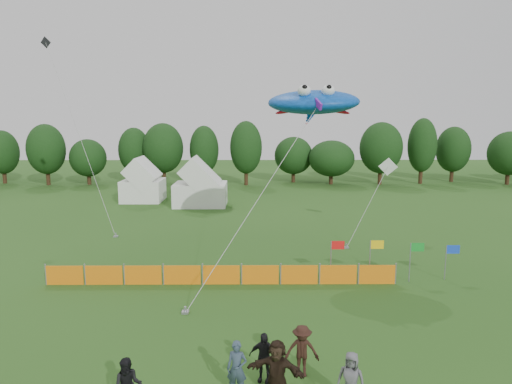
{
  "coord_description": "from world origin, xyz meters",
  "views": [
    {
      "loc": [
        -0.15,
        -13.89,
        8.4
      ],
      "look_at": [
        0.0,
        6.0,
        5.2
      ],
      "focal_mm": 32.0,
      "sensor_mm": 36.0,
      "label": 1
    }
  ],
  "objects_px": {
    "tent_right": "(200,187)",
    "spectator_d": "(264,357)",
    "spectator_c": "(302,351)",
    "tent_left": "(143,183)",
    "barrier_fence": "(221,275)",
    "stingray_kite": "(313,103)",
    "spectator_e": "(351,380)",
    "spectator_a": "(237,369)",
    "spectator_f": "(277,371)"
  },
  "relations": [
    {
      "from": "tent_right",
      "to": "spectator_d",
      "type": "bearing_deg",
      "value": -79.82
    },
    {
      "from": "spectator_c",
      "to": "tent_left",
      "type": "bearing_deg",
      "value": 115.78
    },
    {
      "from": "tent_right",
      "to": "barrier_fence",
      "type": "bearing_deg",
      "value": -80.85
    },
    {
      "from": "tent_left",
      "to": "stingray_kite",
      "type": "relative_size",
      "value": 0.27
    },
    {
      "from": "spectator_d",
      "to": "tent_right",
      "type": "bearing_deg",
      "value": 114.87
    },
    {
      "from": "spectator_d",
      "to": "spectator_e",
      "type": "xyz_separation_m",
      "value": [
        2.54,
        -1.32,
        0.01
      ]
    },
    {
      "from": "barrier_fence",
      "to": "spectator_d",
      "type": "xyz_separation_m",
      "value": [
        1.97,
        -8.74,
        0.32
      ]
    },
    {
      "from": "spectator_a",
      "to": "spectator_d",
      "type": "distance_m",
      "value": 1.13
    },
    {
      "from": "spectator_e",
      "to": "tent_left",
      "type": "bearing_deg",
      "value": 134.5
    },
    {
      "from": "spectator_c",
      "to": "spectator_d",
      "type": "distance_m",
      "value": 1.3
    },
    {
      "from": "spectator_a",
      "to": "stingray_kite",
      "type": "distance_m",
      "value": 17.28
    },
    {
      "from": "tent_right",
      "to": "spectator_c",
      "type": "relative_size",
      "value": 2.93
    },
    {
      "from": "tent_left",
      "to": "spectator_d",
      "type": "bearing_deg",
      "value": -70.5
    },
    {
      "from": "spectator_c",
      "to": "spectator_d",
      "type": "height_order",
      "value": "spectator_c"
    },
    {
      "from": "barrier_fence",
      "to": "spectator_c",
      "type": "height_order",
      "value": "spectator_c"
    },
    {
      "from": "barrier_fence",
      "to": "stingray_kite",
      "type": "relative_size",
      "value": 1.16
    },
    {
      "from": "tent_right",
      "to": "spectator_f",
      "type": "height_order",
      "value": "tent_right"
    },
    {
      "from": "spectator_f",
      "to": "barrier_fence",
      "type": "bearing_deg",
      "value": 123.09
    },
    {
      "from": "barrier_fence",
      "to": "stingray_kite",
      "type": "bearing_deg",
      "value": 44.09
    },
    {
      "from": "spectator_d",
      "to": "stingray_kite",
      "type": "height_order",
      "value": "stingray_kite"
    },
    {
      "from": "spectator_f",
      "to": "spectator_e",
      "type": "bearing_deg",
      "value": 11.92
    },
    {
      "from": "spectator_a",
      "to": "spectator_d",
      "type": "relative_size",
      "value": 1.06
    },
    {
      "from": "tent_right",
      "to": "spectator_a",
      "type": "xyz_separation_m",
      "value": [
        4.61,
        -31.11,
        -0.95
      ]
    },
    {
      "from": "spectator_d",
      "to": "spectator_f",
      "type": "bearing_deg",
      "value": -55.37
    },
    {
      "from": "spectator_e",
      "to": "stingray_kite",
      "type": "relative_size",
      "value": 0.11
    },
    {
      "from": "tent_right",
      "to": "stingray_kite",
      "type": "distance_m",
      "value": 20.17
    },
    {
      "from": "spectator_d",
      "to": "stingray_kite",
      "type": "xyz_separation_m",
      "value": [
        3.22,
        13.76,
        8.51
      ]
    },
    {
      "from": "tent_left",
      "to": "tent_right",
      "type": "height_order",
      "value": "tent_right"
    },
    {
      "from": "tent_left",
      "to": "spectator_d",
      "type": "xyz_separation_m",
      "value": [
        11.65,
        -32.89,
        -1.0
      ]
    },
    {
      "from": "spectator_f",
      "to": "tent_right",
      "type": "bearing_deg",
      "value": 120.13
    },
    {
      "from": "spectator_d",
      "to": "tent_left",
      "type": "bearing_deg",
      "value": 124.19
    },
    {
      "from": "tent_right",
      "to": "barrier_fence",
      "type": "height_order",
      "value": "tent_right"
    },
    {
      "from": "tent_left",
      "to": "tent_right",
      "type": "relative_size",
      "value": 0.8
    },
    {
      "from": "stingray_kite",
      "to": "spectator_a",
      "type": "bearing_deg",
      "value": -105.59
    },
    {
      "from": "barrier_fence",
      "to": "spectator_e",
      "type": "bearing_deg",
      "value": -65.88
    },
    {
      "from": "spectator_c",
      "to": "spectator_f",
      "type": "relative_size",
      "value": 0.91
    },
    {
      "from": "spectator_c",
      "to": "spectator_e",
      "type": "distance_m",
      "value": 2.06
    },
    {
      "from": "barrier_fence",
      "to": "spectator_c",
      "type": "distance_m",
      "value": 9.04
    },
    {
      "from": "tent_left",
      "to": "spectator_c",
      "type": "xyz_separation_m",
      "value": [
        12.92,
        -32.59,
        -0.95
      ]
    },
    {
      "from": "tent_left",
      "to": "spectator_f",
      "type": "bearing_deg",
      "value": -70.48
    },
    {
      "from": "barrier_fence",
      "to": "spectator_d",
      "type": "bearing_deg",
      "value": -77.31
    },
    {
      "from": "spectator_a",
      "to": "spectator_f",
      "type": "height_order",
      "value": "spectator_f"
    },
    {
      "from": "spectator_a",
      "to": "spectator_c",
      "type": "bearing_deg",
      "value": 38.6
    },
    {
      "from": "spectator_e",
      "to": "stingray_kite",
      "type": "distance_m",
      "value": 17.32
    },
    {
      "from": "barrier_fence",
      "to": "tent_right",
      "type": "bearing_deg",
      "value": 99.15
    },
    {
      "from": "tent_right",
      "to": "spectator_e",
      "type": "xyz_separation_m",
      "value": [
        7.98,
        -31.67,
        -0.99
      ]
    },
    {
      "from": "spectator_d",
      "to": "spectator_a",
      "type": "bearing_deg",
      "value": -122.98
    },
    {
      "from": "barrier_fence",
      "to": "spectator_a",
      "type": "relative_size",
      "value": 10.28
    },
    {
      "from": "spectator_c",
      "to": "spectator_f",
      "type": "distance_m",
      "value": 1.6
    },
    {
      "from": "spectator_c",
      "to": "spectator_e",
      "type": "bearing_deg",
      "value": -47.79
    }
  ]
}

